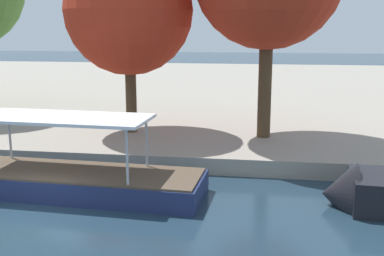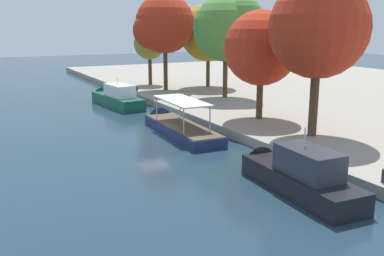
# 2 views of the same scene
# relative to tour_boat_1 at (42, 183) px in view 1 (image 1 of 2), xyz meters

# --- Properties ---
(ground_plane) EXTENTS (220.00, 220.00, 0.00)m
(ground_plane) POSITION_rel_tour_boat_1_xyz_m (0.68, -2.60, -0.33)
(ground_plane) COLOR #1E3342
(dock_promenade) EXTENTS (120.00, 55.00, 0.79)m
(dock_promenade) POSITION_rel_tour_boat_1_xyz_m (0.68, 30.50, 0.06)
(dock_promenade) COLOR gray
(dock_promenade) RESTS_ON ground_plane
(tour_boat_1) EXTENTS (12.41, 3.49, 4.23)m
(tour_boat_1) POSITION_rel_tour_boat_1_xyz_m (0.00, 0.00, 0.00)
(tour_boat_1) COLOR navy
(tour_boat_1) RESTS_ON ground_plane
(tree_0) EXTENTS (6.84, 6.84, 9.98)m
(tree_0) POSITION_rel_tour_boat_1_xyz_m (1.44, 7.79, 7.21)
(tree_0) COLOR #4C3823
(tree_0) RESTS_ON dock_promenade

